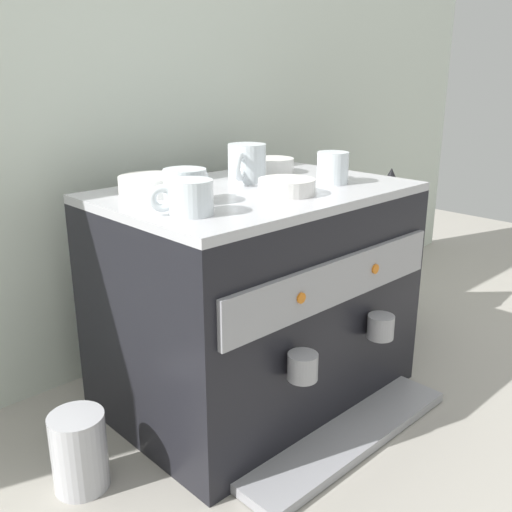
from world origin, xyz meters
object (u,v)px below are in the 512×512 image
object	(u,v)px
espresso_machine	(257,297)
ceramic_bowl_2	(151,185)
coffee_grinder	(386,249)
ceramic_cup_0	(186,186)
milk_pitcher	(79,451)
ceramic_bowl_0	(286,187)
ceramic_cup_3	(246,163)
ceramic_cup_2	(332,168)
ceramic_bowl_1	(272,166)
ceramic_cup_1	(189,197)

from	to	relation	value
espresso_machine	ceramic_bowl_2	distance (m)	0.34
espresso_machine	coffee_grinder	distance (m)	0.54
ceramic_cup_0	milk_pitcher	world-z (taller)	ceramic_cup_0
ceramic_bowl_0	coffee_grinder	bearing A→B (deg)	11.16
ceramic_cup_3	ceramic_cup_2	bearing A→B (deg)	-48.64
ceramic_bowl_1	coffee_grinder	distance (m)	0.47
ceramic_cup_1	ceramic_bowl_2	distance (m)	0.20
ceramic_bowl_2	coffee_grinder	bearing A→B (deg)	-6.42
coffee_grinder	ceramic_bowl_0	bearing A→B (deg)	-168.84
ceramic_cup_2	ceramic_bowl_1	size ratio (longest dim) A/B	0.92
ceramic_bowl_0	coffee_grinder	world-z (taller)	ceramic_bowl_0
ceramic_cup_0	ceramic_cup_3	xyz separation A→B (m)	(0.23, 0.08, 0.01)
espresso_machine	ceramic_bowl_1	bearing A→B (deg)	35.52
espresso_machine	ceramic_cup_2	distance (m)	0.33
ceramic_cup_0	ceramic_bowl_0	world-z (taller)	ceramic_cup_0
ceramic_cup_2	ceramic_bowl_2	bearing A→B (deg)	153.50
ceramic_cup_3	coffee_grinder	distance (m)	0.59
espresso_machine	ceramic_bowl_0	distance (m)	0.27
ceramic_cup_1	ceramic_bowl_1	bearing A→B (deg)	26.14
espresso_machine	milk_pitcher	bearing A→B (deg)	-178.75
ceramic_cup_2	coffee_grinder	xyz separation A→B (m)	(0.38, 0.09, -0.29)
ceramic_cup_0	milk_pitcher	xyz separation A→B (m)	(-0.26, 0.00, -0.44)
ceramic_bowl_0	milk_pitcher	distance (m)	0.62
ceramic_bowl_1	ceramic_cup_1	bearing A→B (deg)	-153.86
ceramic_cup_0	milk_pitcher	bearing A→B (deg)	179.89
ceramic_cup_1	ceramic_bowl_1	distance (m)	0.45
ceramic_bowl_0	milk_pitcher	world-z (taller)	ceramic_bowl_0
ceramic_bowl_0	ceramic_bowl_2	distance (m)	0.27
ceramic_bowl_1	ceramic_bowl_2	distance (m)	0.35
ceramic_cup_1	coffee_grinder	distance (m)	0.84
ceramic_cup_1	ceramic_bowl_0	xyz separation A→B (m)	(0.24, 0.00, -0.02)
ceramic_cup_0	ceramic_bowl_0	size ratio (longest dim) A/B	1.00
ceramic_cup_1	ceramic_bowl_2	xyz separation A→B (m)	(0.05, 0.19, -0.01)
ceramic_bowl_0	coffee_grinder	xyz separation A→B (m)	(0.54, 0.11, -0.27)
ceramic_cup_1	ceramic_bowl_2	world-z (taller)	ceramic_cup_1
ceramic_bowl_0	milk_pitcher	size ratio (longest dim) A/B	0.78
ceramic_cup_1	ceramic_bowl_0	world-z (taller)	ceramic_cup_1
ceramic_cup_0	ceramic_bowl_0	distance (m)	0.20
coffee_grinder	milk_pitcher	world-z (taller)	coffee_grinder
ceramic_cup_1	ceramic_cup_2	size ratio (longest dim) A/B	1.08
ceramic_cup_0	ceramic_cup_2	world-z (taller)	ceramic_cup_2
ceramic_cup_1	espresso_machine	bearing A→B (deg)	19.03
ceramic_cup_0	ceramic_cup_2	size ratio (longest dim) A/B	1.20
ceramic_cup_0	ceramic_bowl_0	xyz separation A→B (m)	(0.19, -0.07, -0.02)
espresso_machine	milk_pitcher	world-z (taller)	espresso_machine
espresso_machine	ceramic_cup_0	xyz separation A→B (m)	(-0.19, -0.01, 0.28)
ceramic_cup_1	coffee_grinder	world-z (taller)	ceramic_cup_1
ceramic_cup_2	milk_pitcher	distance (m)	0.76
ceramic_bowl_2	milk_pitcher	xyz separation A→B (m)	(-0.26, -0.11, -0.43)
ceramic_cup_1	ceramic_cup_2	xyz separation A→B (m)	(0.40, 0.01, 0.00)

